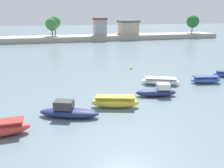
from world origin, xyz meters
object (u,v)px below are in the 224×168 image
object	(u,v)px
moored_boat_3	(68,111)
moored_boat_4	(115,102)
moored_boat_7	(206,80)
mooring_buoy_1	(131,68)
moored_boat_5	(157,92)
moored_boat_6	(160,81)

from	to	relation	value
moored_boat_3	moored_boat_4	xyz separation A→B (m)	(4.71, 1.08, 0.02)
moored_boat_4	moored_boat_7	size ratio (longest dim) A/B	1.16
moored_boat_4	mooring_buoy_1	bearing A→B (deg)	81.84
moored_boat_7	moored_boat_3	bearing A→B (deg)	-150.75
moored_boat_5	mooring_buoy_1	distance (m)	13.69
moored_boat_7	mooring_buoy_1	size ratio (longest dim) A/B	11.27
moored_boat_3	moored_boat_5	xyz separation A→B (m)	(10.24, 2.97, 0.00)
moored_boat_3	moored_boat_7	distance (m)	19.86
moored_boat_5	moored_boat_6	bearing A→B (deg)	71.29
moored_boat_4	moored_boat_6	size ratio (longest dim) A/B	0.94
moored_boat_4	moored_boat_5	bearing A→B (deg)	36.26
moored_boat_6	mooring_buoy_1	world-z (taller)	moored_boat_6
moored_boat_3	moored_boat_7	bearing A→B (deg)	39.11
moored_boat_3	moored_boat_4	distance (m)	4.84
moored_boat_4	mooring_buoy_1	size ratio (longest dim) A/B	13.06
moored_boat_6	mooring_buoy_1	xyz separation A→B (m)	(-0.61, 9.51, -0.25)
moored_boat_4	moored_boat_5	xyz separation A→B (m)	(5.52, 1.89, -0.02)
moored_boat_3	mooring_buoy_1	xyz separation A→B (m)	(12.09, 16.54, -0.34)
moored_boat_7	mooring_buoy_1	xyz separation A→B (m)	(-6.83, 10.51, -0.26)
moored_boat_4	moored_boat_3	bearing A→B (deg)	-149.70
mooring_buoy_1	moored_boat_6	bearing A→B (deg)	-86.33
moored_boat_3	moored_boat_5	distance (m)	10.66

